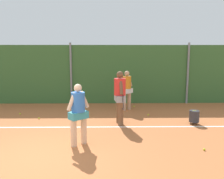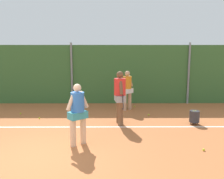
% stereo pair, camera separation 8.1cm
% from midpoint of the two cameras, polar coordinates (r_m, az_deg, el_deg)
% --- Properties ---
extents(ground_plane, '(30.98, 30.98, 0.00)m').
position_cam_midpoint_polar(ground_plane, '(8.45, -13.92, -9.64)').
color(ground_plane, '#B76638').
extents(hedge_fence_backdrop, '(20.14, 0.25, 2.92)m').
position_cam_midpoint_polar(hedge_fence_backdrop, '(12.63, -9.46, 3.44)').
color(hedge_fence_backdrop, '#386633').
rests_on(hedge_fence_backdrop, ground_plane).
extents(fence_post_center, '(0.10, 0.10, 3.03)m').
position_cam_midpoint_polar(fence_post_center, '(12.45, -9.59, 3.63)').
color(fence_post_center, gray).
rests_on(fence_post_center, ground_plane).
extents(fence_post_right, '(0.10, 0.10, 3.03)m').
position_cam_midpoint_polar(fence_post_right, '(12.91, 16.87, 3.55)').
color(fence_post_right, gray).
rests_on(fence_post_right, ground_plane).
extents(court_baseline_paint, '(14.72, 0.10, 0.01)m').
position_cam_midpoint_polar(court_baseline_paint, '(8.99, -13.08, -8.43)').
color(court_baseline_paint, white).
rests_on(court_baseline_paint, ground_plane).
extents(player_foreground_near, '(0.59, 0.56, 1.75)m').
position_cam_midpoint_polar(player_foreground_near, '(7.01, -8.08, -4.95)').
color(player_foreground_near, beige).
rests_on(player_foreground_near, ground_plane).
extents(player_midcourt, '(0.41, 0.86, 1.93)m').
position_cam_midpoint_polar(player_midcourt, '(8.89, 1.57, -1.23)').
color(player_midcourt, brown).
rests_on(player_midcourt, ground_plane).
extents(player_backcourt_far, '(0.57, 0.58, 1.76)m').
position_cam_midpoint_polar(player_backcourt_far, '(11.04, 3.21, 0.30)').
color(player_backcourt_far, tan).
rests_on(player_backcourt_far, ground_plane).
extents(ball_hopper, '(0.36, 0.36, 0.51)m').
position_cam_midpoint_polar(ball_hopper, '(9.52, 18.15, -5.86)').
color(ball_hopper, '#2D2D33').
rests_on(ball_hopper, ground_plane).
extents(tennis_ball_1, '(0.07, 0.07, 0.07)m').
position_cam_midpoint_polar(tennis_ball_1, '(11.78, 4.90, -3.90)').
color(tennis_ball_1, '#CCDB33').
rests_on(tennis_ball_1, ground_plane).
extents(tennis_ball_2, '(0.07, 0.07, 0.07)m').
position_cam_midpoint_polar(tennis_ball_2, '(11.13, -20.61, -5.23)').
color(tennis_ball_2, '#CCDB33').
rests_on(tennis_ball_2, ground_plane).
extents(tennis_ball_3, '(0.07, 0.07, 0.07)m').
position_cam_midpoint_polar(tennis_ball_3, '(7.26, 20.14, -12.80)').
color(tennis_ball_3, '#CCDB33').
rests_on(tennis_ball_3, ground_plane).
extents(tennis_ball_4, '(0.07, 0.07, 0.07)m').
position_cam_midpoint_polar(tennis_ball_4, '(10.16, -16.66, -6.36)').
color(tennis_ball_4, '#CCDB33').
rests_on(tennis_ball_4, ground_plane).
extents(tennis_ball_6, '(0.07, 0.07, 0.07)m').
position_cam_midpoint_polar(tennis_ball_6, '(10.43, -6.66, -5.63)').
color(tennis_ball_6, '#CCDB33').
rests_on(tennis_ball_6, ground_plane).
extents(tennis_ball_9, '(0.07, 0.07, 0.07)m').
position_cam_midpoint_polar(tennis_ball_9, '(10.37, 8.13, -5.76)').
color(tennis_ball_9, '#CCDB33').
rests_on(tennis_ball_9, ground_plane).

